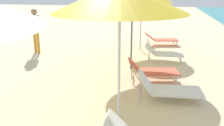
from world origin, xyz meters
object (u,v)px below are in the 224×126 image
object	(u,v)px
lounger_farthest_shoreside	(161,39)
person_walking_near	(35,26)
lounger_third_shoreside	(167,88)
lounger_fourth_shoreside	(163,53)
lounger_fourth_inland	(152,70)

from	to	relation	value
lounger_farthest_shoreside	person_walking_near	bearing A→B (deg)	-165.38
lounger_third_shoreside	lounger_farthest_shoreside	distance (m)	6.01
lounger_fourth_shoreside	lounger_fourth_inland	xyz separation A→B (m)	(-0.30, -2.15, 0.02)
lounger_fourth_shoreside	lounger_farthest_shoreside	xyz separation A→B (m)	(-0.14, 2.71, -0.02)
lounger_farthest_shoreside	lounger_fourth_shoreside	bearing A→B (deg)	-99.39
lounger_fourth_shoreside	lounger_fourth_inland	bearing A→B (deg)	-100.35
lounger_third_shoreside	lounger_farthest_shoreside	bearing A→B (deg)	87.43
lounger_fourth_inland	person_walking_near	size ratio (longest dim) A/B	0.84
lounger_fourth_inland	lounger_farthest_shoreside	bearing A→B (deg)	75.83
lounger_fourth_inland	person_walking_near	bearing A→B (deg)	141.77
person_walking_near	lounger_third_shoreside	bearing A→B (deg)	72.34
lounger_third_shoreside	person_walking_near	xyz separation A→B (m)	(-5.23, 3.47, 0.82)
lounger_fourth_inland	lounger_fourth_shoreside	bearing A→B (deg)	69.86
lounger_third_shoreside	lounger_fourth_inland	bearing A→B (deg)	105.08
lounger_third_shoreside	lounger_fourth_shoreside	distance (m)	3.30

